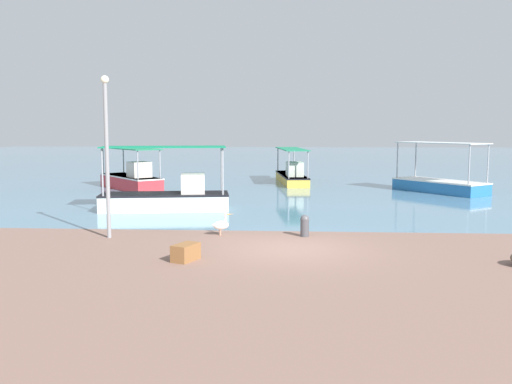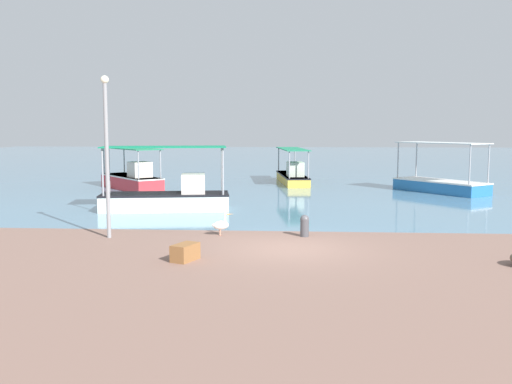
{
  "view_description": "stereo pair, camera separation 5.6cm",
  "coord_description": "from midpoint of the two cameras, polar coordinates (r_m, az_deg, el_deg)",
  "views": [
    {
      "loc": [
        0.09,
        -17.59,
        3.78
      ],
      "look_at": [
        -1.29,
        3.99,
        1.33
      ],
      "focal_mm": 40.0,
      "sensor_mm": 36.0,
      "label": 1
    },
    {
      "loc": [
        0.15,
        -17.59,
        3.78
      ],
      "look_at": [
        -1.29,
        3.99,
        1.33
      ],
      "focal_mm": 40.0,
      "sensor_mm": 36.0,
      "label": 2
    }
  ],
  "objects": [
    {
      "name": "cargo_crate",
      "position": [
        16.45,
        -7.14,
        -6.0
      ],
      "size": [
        0.78,
        0.98,
        0.48
      ],
      "primitive_type": "cube",
      "rotation": [
        0.0,
        0.0,
        4.31
      ],
      "color": "#8E5D34",
      "rests_on": "ground"
    },
    {
      "name": "fishing_boat_outer",
      "position": [
        38.79,
        3.58,
        1.72
      ],
      "size": [
        2.42,
        7.17,
        2.34
      ],
      "color": "gold",
      "rests_on": "harbor_water"
    },
    {
      "name": "fishing_boat_far_right",
      "position": [
        26.43,
        -8.86,
        -0.42
      ],
      "size": [
        6.04,
        2.85,
        2.92
      ],
      "color": "white",
      "rests_on": "harbor_water"
    },
    {
      "name": "fishing_boat_near_right",
      "position": [
        35.67,
        -12.39,
        1.29
      ],
      "size": [
        5.02,
        5.6,
        2.53
      ],
      "color": "red",
      "rests_on": "harbor_water"
    },
    {
      "name": "fishing_boat_near_left",
      "position": [
        34.98,
        17.85,
        0.86
      ],
      "size": [
        4.96,
        5.65,
        2.91
      ],
      "color": "#266AAB",
      "rests_on": "harbor_water"
    },
    {
      "name": "harbor_water",
      "position": [
        65.7,
        3.56,
        3.16
      ],
      "size": [
        110.0,
        90.0,
        0.0
      ],
      "primitive_type": "cube",
      "color": "#5B87A3",
      "rests_on": "ground"
    },
    {
      "name": "ground",
      "position": [
        17.99,
        3.21,
        -5.66
      ],
      "size": [
        120.0,
        120.0,
        0.0
      ],
      "primitive_type": "plane",
      "color": "#826155"
    },
    {
      "name": "pelican",
      "position": [
        20.11,
        -3.58,
        -3.28
      ],
      "size": [
        0.77,
        0.47,
        0.8
      ],
      "color": "#E0997A",
      "rests_on": "ground"
    },
    {
      "name": "lamp_post",
      "position": [
        20.0,
        -14.78,
        4.34
      ],
      "size": [
        0.28,
        0.28,
        5.51
      ],
      "color": "gray",
      "rests_on": "ground"
    },
    {
      "name": "mooring_bollard",
      "position": [
        19.91,
        4.81,
        -3.31
      ],
      "size": [
        0.31,
        0.31,
        0.76
      ],
      "color": "#47474C",
      "rests_on": "ground"
    }
  ]
}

